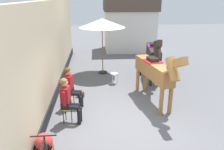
# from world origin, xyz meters

# --- Properties ---
(ground_plane) EXTENTS (40.00, 40.00, 0.00)m
(ground_plane) POSITION_xyz_m (0.00, 3.00, 0.00)
(ground_plane) COLOR slate
(pub_facade_wall) EXTENTS (0.34, 14.00, 3.40)m
(pub_facade_wall) POSITION_xyz_m (-2.55, 1.50, 1.54)
(pub_facade_wall) COLOR #CCB793
(pub_facade_wall) RESTS_ON ground_plane
(distant_cottage) EXTENTS (3.40, 2.60, 3.50)m
(distant_cottage) POSITION_xyz_m (1.40, 9.25, 1.80)
(distant_cottage) COLOR silver
(distant_cottage) RESTS_ON ground_plane
(seated_visitor_near) EXTENTS (0.61, 0.49, 1.39)m
(seated_visitor_near) POSITION_xyz_m (-1.75, 0.08, 0.78)
(seated_visitor_near) COLOR gold
(seated_visitor_near) RESTS_ON ground_plane
(seated_visitor_far) EXTENTS (0.61, 0.48, 1.39)m
(seated_visitor_far) POSITION_xyz_m (-1.76, 1.04, 0.78)
(seated_visitor_far) COLOR gold
(seated_visitor_far) RESTS_ON ground_plane
(saddled_horse_near) EXTENTS (0.87, 2.96, 2.06)m
(saddled_horse_near) POSITION_xyz_m (1.05, 1.19, 1.16)
(saddled_horse_near) COLOR #9E6B38
(saddled_horse_near) RESTS_ON ground_plane
(saddled_horse_far) EXTENTS (0.76, 2.98, 2.06)m
(saddled_horse_far) POSITION_xyz_m (1.60, 3.54, 1.16)
(saddled_horse_far) COLOR #2D231E
(saddled_horse_far) RESTS_ON ground_plane
(flower_planter_near) EXTENTS (0.43, 0.43, 0.64)m
(flower_planter_near) POSITION_xyz_m (-2.15, -1.44, 0.33)
(flower_planter_near) COLOR brown
(flower_planter_near) RESTS_ON ground_plane
(cafe_parasol) EXTENTS (2.10, 2.10, 2.58)m
(cafe_parasol) POSITION_xyz_m (-0.59, 4.49, 2.36)
(cafe_parasol) COLOR black
(cafe_parasol) RESTS_ON ground_plane
(spare_stool_white) EXTENTS (0.32, 0.32, 0.46)m
(spare_stool_white) POSITION_xyz_m (-0.16, 3.07, 0.40)
(spare_stool_white) COLOR white
(spare_stool_white) RESTS_ON ground_plane
(satchel_bag) EXTENTS (0.29, 0.16, 0.20)m
(satchel_bag) POSITION_xyz_m (-1.52, 1.83, 0.10)
(satchel_bag) COLOR brown
(satchel_bag) RESTS_ON ground_plane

